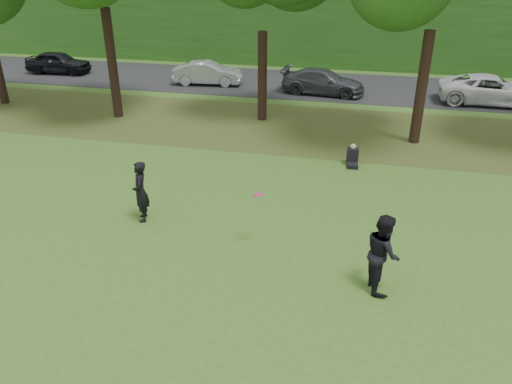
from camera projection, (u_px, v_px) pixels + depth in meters
ground at (263, 313)px, 11.43m from camera, size 120.00×120.00×0.00m
leaf_litter at (322, 130)px, 22.79m from camera, size 60.00×7.00×0.01m
street at (336, 86)px, 29.77m from camera, size 70.00×7.00×0.02m
far_hedge at (346, 28)px, 33.91m from camera, size 70.00×3.00×5.00m
player_left at (141, 192)px, 14.93m from camera, size 0.69×0.82×1.91m
player_right at (383, 253)px, 11.86m from camera, size 0.98×1.14×2.02m
parked_cars at (345, 80)px, 28.19m from camera, size 36.01×3.74×1.48m
frisbee at (258, 195)px, 13.35m from camera, size 0.38×0.38×0.10m
seated_person at (353, 157)px, 19.03m from camera, size 0.49×0.77×0.83m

